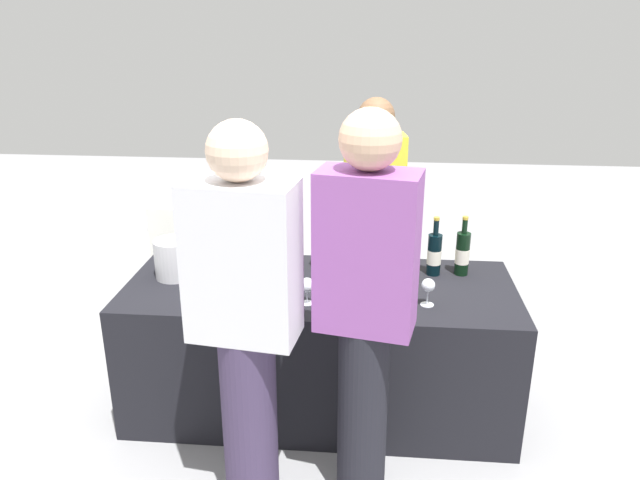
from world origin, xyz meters
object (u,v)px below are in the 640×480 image
object	(u,v)px
wine_glass_3	(428,286)
ice_bucket	(174,259)
wine_bottle_5	(462,253)
guest_1	(365,305)
wine_bottle_4	(434,254)
wine_glass_1	(349,281)
wine_glass_0	(307,286)
wine_glass_2	(373,280)
guest_0	(245,318)
wine_bottle_3	(352,255)
wine_bottle_0	(202,248)
wine_bottle_2	(321,248)
server_pouring	(373,217)
menu_board	(194,267)
wine_bottle_1	(284,255)

from	to	relation	value
wine_glass_3	ice_bucket	bearing A→B (deg)	170.21
wine_bottle_5	guest_1	distance (m)	1.03
wine_bottle_4	wine_glass_1	xyz separation A→B (m)	(-0.44, -0.36, -0.01)
wine_glass_1	wine_glass_0	bearing A→B (deg)	-163.98
wine_bottle_4	wine_glass_1	world-z (taller)	wine_bottle_4
wine_glass_2	guest_0	xyz separation A→B (m)	(-0.50, -0.62, 0.09)
wine_bottle_3	wine_bottle_0	bearing A→B (deg)	178.11
wine_bottle_4	wine_glass_0	distance (m)	0.77
wine_glass_2	ice_bucket	bearing A→B (deg)	170.59
wine_bottle_2	wine_bottle_5	xyz separation A→B (m)	(0.76, -0.00, -0.00)
wine_bottle_0	wine_glass_3	distance (m)	1.27
wine_glass_0	server_pouring	size ratio (longest dim) A/B	0.08
wine_glass_1	guest_0	bearing A→B (deg)	-123.25
wine_glass_3	guest_0	world-z (taller)	guest_0
wine_glass_3	wine_bottle_3	bearing A→B (deg)	137.77
wine_glass_0	guest_0	world-z (taller)	guest_0
wine_bottle_2	wine_glass_3	xyz separation A→B (m)	(0.55, -0.40, -0.02)
wine_bottle_5	guest_1	size ratio (longest dim) A/B	0.19
wine_bottle_4	wine_glass_0	world-z (taller)	wine_bottle_4
wine_bottle_5	menu_board	xyz separation A→B (m)	(-1.70, 0.69, -0.44)
wine_glass_3	ice_bucket	xyz separation A→B (m)	(-1.32, 0.23, 0.00)
wine_bottle_2	guest_1	bearing A→B (deg)	-74.03
wine_bottle_4	menu_board	distance (m)	1.76
guest_0	wine_bottle_2	bearing A→B (deg)	84.99
wine_bottle_2	wine_bottle_3	xyz separation A→B (m)	(0.17, -0.06, -0.01)
wine_glass_0	guest_1	world-z (taller)	guest_1
wine_bottle_4	guest_1	distance (m)	0.95
wine_bottle_3	server_pouring	distance (m)	0.53
wine_bottle_4	guest_1	xyz separation A→B (m)	(-0.35, -0.87, 0.11)
wine_bottle_0	wine_glass_1	distance (m)	0.90
wine_bottle_1	guest_0	world-z (taller)	guest_0
wine_bottle_3	wine_glass_0	world-z (taller)	wine_bottle_3
wine_glass_2	wine_bottle_5	bearing A→B (deg)	35.90
wine_bottle_2	wine_glass_1	distance (m)	0.41
wine_bottle_3	wine_glass_1	world-z (taller)	wine_bottle_3
wine_bottle_2	wine_glass_2	distance (m)	0.45
wine_bottle_5	wine_glass_1	bearing A→B (deg)	-147.71
wine_bottle_1	wine_glass_0	size ratio (longest dim) A/B	2.48
wine_bottle_4	guest_0	distance (m)	1.27
wine_bottle_0	server_pouring	size ratio (longest dim) A/B	0.19
wine_bottle_2	server_pouring	world-z (taller)	server_pouring
wine_bottle_4	wine_glass_0	xyz separation A→B (m)	(-0.64, -0.42, -0.02)
wine_bottle_5	menu_board	bearing A→B (deg)	158.06
wine_bottle_1	menu_board	world-z (taller)	wine_bottle_1
wine_glass_0	ice_bucket	world-z (taller)	ice_bucket
wine_glass_1	server_pouring	distance (m)	0.85
wine_bottle_5	wine_glass_1	world-z (taller)	wine_bottle_5
ice_bucket	server_pouring	distance (m)	1.23
wine_bottle_2	wine_glass_1	world-z (taller)	wine_bottle_2
wine_bottle_3	wine_bottle_5	xyz separation A→B (m)	(0.59, 0.05, 0.01)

